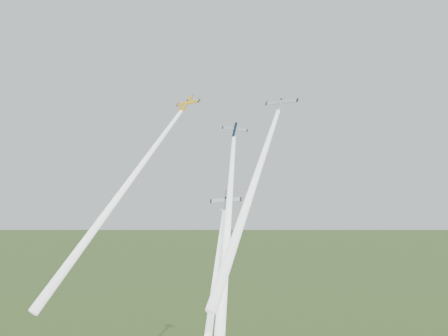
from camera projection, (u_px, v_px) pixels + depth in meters
The scene contains 8 objects.
plane_yellow at pixel (187, 104), 153.94m from camera, with size 8.09×8.03×1.27m, color gold, non-canonical shape.
smoke_trail_yellow at pixel (118, 197), 132.99m from camera, with size 2.19×2.19×64.94m, color white, non-canonical shape.
plane_navy at pixel (235, 130), 141.92m from camera, with size 6.57×6.52×1.03m, color #0C1734, non-canonical shape.
smoke_trail_navy at pixel (227, 237), 116.58m from camera, with size 2.19×2.19×63.77m, color white, non-canonical shape.
plane_silver_right at pixel (281, 103), 138.69m from camera, with size 8.39×8.32×1.31m, color #B1B7BF, non-canonical shape.
smoke_trail_silver_right at pixel (250, 195), 117.51m from camera, with size 2.19×2.19×56.80m, color white, non-canonical shape.
plane_silver_low at pixel (226, 201), 135.49m from camera, with size 7.69×7.63×1.20m, color silver, non-canonical shape.
smoke_trail_silver_low at pixel (209, 332), 110.21m from camera, with size 2.19×2.19×63.98m, color white, non-canonical shape.
Camera 1 is at (66.81, -126.19, 89.07)m, focal length 45.00 mm.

